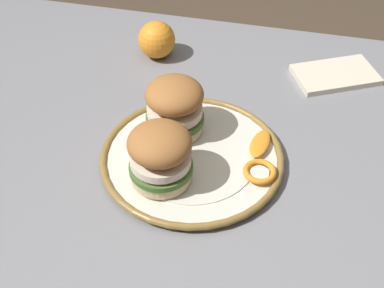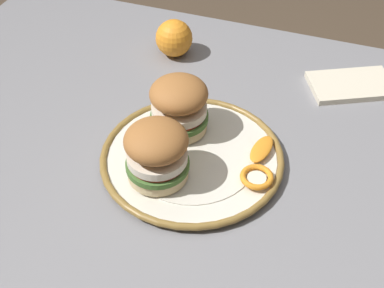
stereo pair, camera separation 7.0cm
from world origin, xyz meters
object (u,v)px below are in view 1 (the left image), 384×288
Objects in this scene: dining_table at (176,189)px; sandwich_half_left at (162,155)px; whole_orange at (157,40)px; dinner_plate at (192,157)px; sandwich_half_right at (175,106)px.

sandwich_half_left is (-0.00, 0.08, 0.17)m from dining_table.
dining_table is 0.19m from sandwich_half_left.
dinner_plate is at bearing 116.34° from whole_orange.
sandwich_half_right is (0.04, -0.06, 0.06)m from dinner_plate.
sandwich_half_right is at bearing 113.18° from whole_orange.
sandwich_half_left is at bearing 95.01° from sandwich_half_right.
dinner_plate is 0.33m from whole_orange.
dinner_plate is 0.09m from sandwich_half_right.
dining_table is 0.12m from dinner_plate.
sandwich_half_left is at bearing 62.15° from dinner_plate.
dinner_plate is 3.97× the size of whole_orange.
sandwich_half_right is 0.26m from whole_orange.
sandwich_half_right reaches higher than dinner_plate.
sandwich_half_left is at bearing 91.49° from dining_table.
whole_orange is at bearing -63.66° from dinner_plate.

